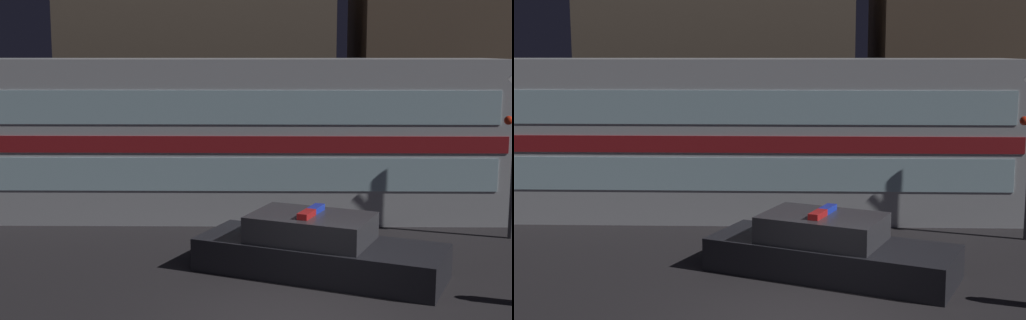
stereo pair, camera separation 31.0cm
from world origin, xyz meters
The scene contains 4 objects.
train centered at (-2.04, 7.63, 2.04)m, with size 15.01×2.92×4.08m.
police_car centered at (0.47, 2.49, 0.47)m, with size 5.05×3.50×1.28m.
building_left centered at (-2.93, 14.98, 5.11)m, with size 9.46×4.02×10.22m.
building_center centered at (7.11, 15.72, 4.09)m, with size 8.66×5.66×8.18m.
Camera 2 is at (-0.23, -10.88, 4.32)m, focal length 50.00 mm.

